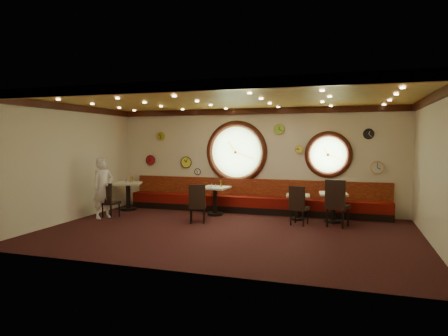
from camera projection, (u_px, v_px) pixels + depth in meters
floor at (226, 232)px, 9.64m from camera, size 9.00×6.00×0.00m
ceiling at (226, 99)px, 9.42m from camera, size 9.00×6.00×0.02m
wall_back at (255, 160)px, 12.38m from camera, size 9.00×0.02×3.20m
wall_front at (173, 178)px, 6.68m from camera, size 9.00×0.02×3.20m
wall_left at (69, 163)px, 10.89m from camera, size 0.02×6.00×3.20m
wall_right at (436, 171)px, 8.16m from camera, size 0.02×6.00×3.20m
molding_back at (255, 111)px, 12.23m from camera, size 9.00×0.10×0.18m
molding_front at (173, 87)px, 6.62m from camera, size 9.00×0.10×0.18m
molding_left at (69, 107)px, 10.77m from camera, size 0.10×6.00×0.18m
molding_right at (436, 96)px, 8.07m from camera, size 0.10×6.00×0.18m
banquette_base at (253, 210)px, 12.22m from camera, size 8.00×0.55×0.20m
banquette_seat at (253, 201)px, 12.20m from camera, size 8.00×0.55×0.30m
banquette_back at (255, 188)px, 12.38m from camera, size 8.00×0.10×0.55m
porthole_left_glass at (236, 152)px, 12.54m from camera, size 1.66×0.02×1.66m
porthole_left_frame at (236, 152)px, 12.52m from camera, size 1.98×0.18×1.98m
porthole_left_ring at (236, 152)px, 12.50m from camera, size 1.61×0.03×1.61m
porthole_right_glass at (328, 155)px, 11.69m from camera, size 1.10×0.02×1.10m
porthole_right_frame at (328, 155)px, 11.68m from camera, size 1.38×0.18×1.38m
porthole_right_ring at (328, 155)px, 11.65m from camera, size 1.09×0.03×1.09m
wall_clock_0 at (377, 168)px, 11.28m from camera, size 0.34×0.03×0.34m
wall_clock_1 at (198, 172)px, 12.94m from camera, size 0.20×0.03×0.20m
wall_clock_2 at (299, 149)px, 11.91m from camera, size 0.22×0.03×0.22m
wall_clock_3 at (369, 134)px, 11.29m from camera, size 0.28×0.03×0.28m
wall_clock_4 at (186, 162)px, 13.04m from camera, size 0.36×0.03×0.36m
wall_clock_5 at (161, 136)px, 13.26m from camera, size 0.26×0.03×0.26m
wall_clock_6 at (151, 160)px, 13.43m from camera, size 0.32×0.03×0.32m
wall_clock_7 at (279, 129)px, 12.05m from camera, size 0.30×0.03×0.30m
table_a at (128, 193)px, 12.68m from camera, size 1.04×1.04×0.88m
table_b at (215, 197)px, 11.86m from camera, size 0.82×0.82×0.84m
table_c at (298, 204)px, 11.15m from camera, size 0.72×0.72×0.71m
table_d at (333, 204)px, 10.81m from camera, size 0.81×0.81×0.80m
chair_a at (108, 198)px, 11.42m from camera, size 0.49×0.49×0.62m
chair_b at (197, 201)px, 10.62m from camera, size 0.56×0.56×0.65m
chair_c at (298, 203)px, 10.38m from camera, size 0.52×0.52×0.64m
chair_d at (336, 200)px, 10.14m from camera, size 0.64×0.64×0.76m
condiment_a_salt at (126, 181)px, 12.71m from camera, size 0.03×0.03×0.09m
condiment_b_salt at (212, 185)px, 11.87m from camera, size 0.03×0.03×0.09m
condiment_c_salt at (295, 193)px, 11.15m from camera, size 0.04×0.04×0.11m
condiment_d_salt at (329, 191)px, 10.91m from camera, size 0.03×0.03×0.09m
condiment_a_pepper at (130, 181)px, 12.65m from camera, size 0.04×0.04×0.10m
condiment_b_pepper at (216, 185)px, 11.83m from camera, size 0.03×0.03×0.09m
condiment_c_pepper at (300, 193)px, 11.05m from camera, size 0.03×0.03×0.09m
condiment_d_pepper at (336, 191)px, 10.78m from camera, size 0.03×0.03×0.10m
condiment_a_bottle at (132, 179)px, 12.75m from camera, size 0.06×0.06×0.18m
condiment_b_bottle at (221, 184)px, 11.85m from camera, size 0.06×0.06×0.18m
condiment_c_bottle at (301, 192)px, 11.19m from camera, size 0.05×0.05×0.14m
condiment_d_bottle at (338, 190)px, 10.88m from camera, size 0.04×0.04×0.14m
waiter at (103, 188)px, 11.34m from camera, size 0.64×0.74×1.72m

